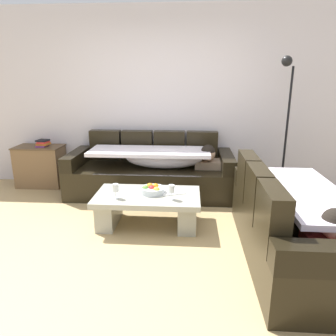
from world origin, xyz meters
name	(u,v)px	position (x,y,z in m)	size (l,w,h in m)	color
ground_plane	(146,250)	(0.00, 0.00, 0.00)	(14.00, 14.00, 0.00)	tan
back_wall	(164,99)	(0.00, 2.15, 1.35)	(9.00, 0.10, 2.70)	silver
couch_along_wall	(153,172)	(-0.11, 1.62, 0.33)	(2.37, 0.92, 0.88)	black
couch_near_window	(294,225)	(1.41, -0.03, 0.34)	(0.92, 1.96, 0.88)	black
coffee_table	(148,206)	(-0.06, 0.56, 0.24)	(1.20, 0.68, 0.38)	#A3A392
fruit_bowl	(152,190)	(0.00, 0.61, 0.42)	(0.28, 0.28, 0.10)	silver
wine_glass_near_left	(116,188)	(-0.39, 0.42, 0.50)	(0.07, 0.07, 0.17)	silver
wine_glass_near_right	(172,189)	(0.23, 0.43, 0.50)	(0.07, 0.07, 0.17)	silver
open_magazine	(172,192)	(0.22, 0.66, 0.39)	(0.28, 0.21, 0.01)	white
side_cabinet	(41,166)	(-1.94, 1.85, 0.32)	(0.72, 0.44, 0.64)	brown
book_stack_on_cabinet	(43,143)	(-1.86, 1.85, 0.69)	(0.19, 0.21, 0.10)	#72337F
floor_lamp	(285,119)	(1.74, 1.73, 1.12)	(0.33, 0.31, 1.95)	black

